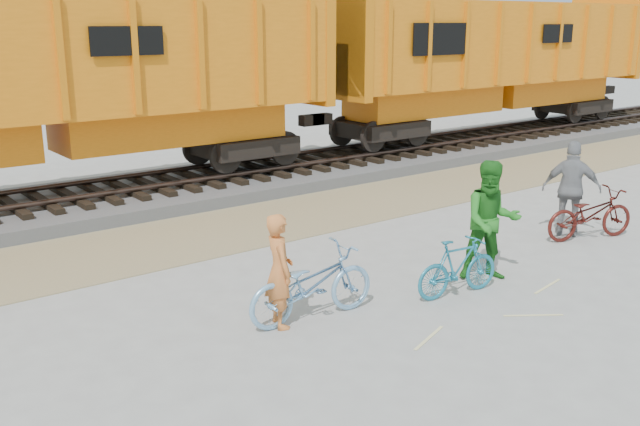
{
  "coord_description": "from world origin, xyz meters",
  "views": [
    {
      "loc": [
        -7.71,
        -7.06,
        4.24
      ],
      "look_at": [
        -1.14,
        1.5,
        1.32
      ],
      "focal_mm": 40.0,
      "sensor_mm": 36.0,
      "label": 1
    }
  ],
  "objects_px": {
    "hopper_car_center": "(39,80)",
    "bicycle_teal": "(458,267)",
    "person_man": "(491,221)",
    "person_solo": "(279,271)",
    "bicycle_maroon": "(590,214)",
    "hopper_car_right": "(491,59)",
    "bicycle_blue": "(312,284)",
    "person_woman": "(572,189)"
  },
  "relations": [
    {
      "from": "hopper_car_center",
      "to": "bicycle_teal",
      "type": "height_order",
      "value": "hopper_car_center"
    },
    {
      "from": "bicycle_teal",
      "to": "person_man",
      "type": "relative_size",
      "value": 0.77
    },
    {
      "from": "person_solo",
      "to": "person_man",
      "type": "height_order",
      "value": "person_man"
    },
    {
      "from": "bicycle_maroon",
      "to": "bicycle_teal",
      "type": "bearing_deg",
      "value": 115.0
    },
    {
      "from": "bicycle_maroon",
      "to": "person_man",
      "type": "distance_m",
      "value": 3.45
    },
    {
      "from": "bicycle_teal",
      "to": "hopper_car_right",
      "type": "bearing_deg",
      "value": -44.26
    },
    {
      "from": "person_man",
      "to": "hopper_car_center",
      "type": "bearing_deg",
      "value": 152.69
    },
    {
      "from": "hopper_car_center",
      "to": "person_solo",
      "type": "distance_m",
      "value": 8.49
    },
    {
      "from": "hopper_car_center",
      "to": "person_solo",
      "type": "height_order",
      "value": "hopper_car_center"
    },
    {
      "from": "bicycle_blue",
      "to": "bicycle_teal",
      "type": "distance_m",
      "value": 2.49
    },
    {
      "from": "bicycle_blue",
      "to": "bicycle_maroon",
      "type": "relative_size",
      "value": 1.06
    },
    {
      "from": "bicycle_teal",
      "to": "bicycle_maroon",
      "type": "relative_size",
      "value": 0.8
    },
    {
      "from": "bicycle_teal",
      "to": "hopper_car_center",
      "type": "bearing_deg",
      "value": 29.43
    },
    {
      "from": "hopper_car_right",
      "to": "person_woman",
      "type": "relative_size",
      "value": 7.2
    },
    {
      "from": "bicycle_teal",
      "to": "person_man",
      "type": "bearing_deg",
      "value": -70.94
    },
    {
      "from": "person_solo",
      "to": "person_woman",
      "type": "distance_m",
      "value": 7.21
    },
    {
      "from": "hopper_car_center",
      "to": "person_woman",
      "type": "relative_size",
      "value": 7.2
    },
    {
      "from": "bicycle_blue",
      "to": "person_woman",
      "type": "distance_m",
      "value": 6.72
    },
    {
      "from": "bicycle_teal",
      "to": "bicycle_blue",
      "type": "bearing_deg",
      "value": 82.45
    },
    {
      "from": "bicycle_maroon",
      "to": "hopper_car_center",
      "type": "bearing_deg",
      "value": 62.15
    },
    {
      "from": "bicycle_maroon",
      "to": "person_woman",
      "type": "xyz_separation_m",
      "value": [
        -0.1,
        0.4,
        0.46
      ]
    },
    {
      "from": "person_solo",
      "to": "person_woman",
      "type": "relative_size",
      "value": 0.86
    },
    {
      "from": "bicycle_maroon",
      "to": "bicycle_blue",
      "type": "bearing_deg",
      "value": 107.35
    },
    {
      "from": "bicycle_teal",
      "to": "person_woman",
      "type": "height_order",
      "value": "person_woman"
    },
    {
      "from": "person_solo",
      "to": "person_man",
      "type": "xyz_separation_m",
      "value": [
        3.9,
        -0.56,
        0.18
      ]
    },
    {
      "from": "hopper_car_center",
      "to": "person_solo",
      "type": "relative_size",
      "value": 8.41
    },
    {
      "from": "hopper_car_center",
      "to": "bicycle_blue",
      "type": "height_order",
      "value": "hopper_car_center"
    },
    {
      "from": "hopper_car_right",
      "to": "person_man",
      "type": "height_order",
      "value": "hopper_car_right"
    },
    {
      "from": "person_solo",
      "to": "person_woman",
      "type": "bearing_deg",
      "value": -72.61
    },
    {
      "from": "bicycle_blue",
      "to": "bicycle_maroon",
      "type": "xyz_separation_m",
      "value": [
        6.8,
        -0.19,
        -0.03
      ]
    },
    {
      "from": "hopper_car_right",
      "to": "bicycle_maroon",
      "type": "relative_size",
      "value": 7.15
    },
    {
      "from": "hopper_car_right",
      "to": "person_woman",
      "type": "bearing_deg",
      "value": -131.51
    },
    {
      "from": "hopper_car_right",
      "to": "person_woman",
      "type": "xyz_separation_m",
      "value": [
        -7.15,
        -8.07,
        -2.03
      ]
    },
    {
      "from": "hopper_car_center",
      "to": "person_solo",
      "type": "xyz_separation_m",
      "value": [
        0.65,
        -8.18,
        -2.17
      ]
    },
    {
      "from": "person_solo",
      "to": "bicycle_blue",
      "type": "bearing_deg",
      "value": -84.78
    },
    {
      "from": "bicycle_maroon",
      "to": "person_man",
      "type": "relative_size",
      "value": 0.96
    },
    {
      "from": "hopper_car_center",
      "to": "bicycle_blue",
      "type": "xyz_separation_m",
      "value": [
        1.15,
        -8.28,
        -2.46
      ]
    },
    {
      "from": "person_solo",
      "to": "bicycle_teal",
      "type": "bearing_deg",
      "value": -88.09
    },
    {
      "from": "bicycle_teal",
      "to": "person_solo",
      "type": "bearing_deg",
      "value": 83.13
    },
    {
      "from": "bicycle_blue",
      "to": "person_woman",
      "type": "relative_size",
      "value": 1.06
    },
    {
      "from": "hopper_car_center",
      "to": "hopper_car_right",
      "type": "bearing_deg",
      "value": 0.0
    },
    {
      "from": "bicycle_teal",
      "to": "person_woman",
      "type": "relative_size",
      "value": 0.81
    }
  ]
}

